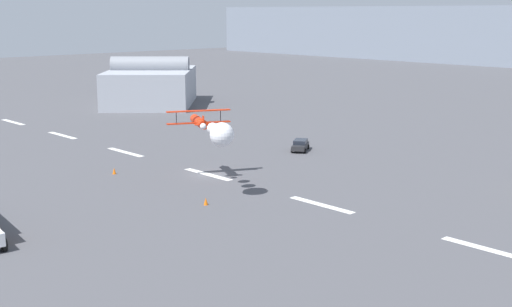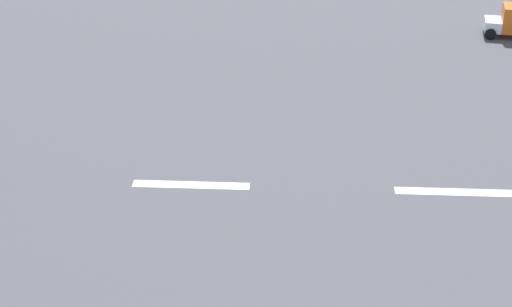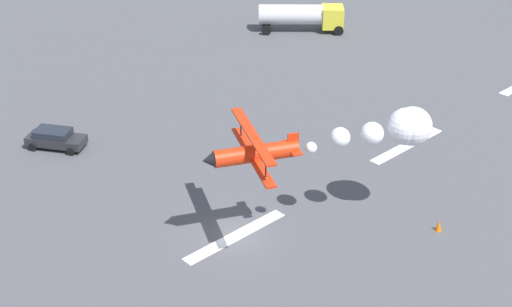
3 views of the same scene
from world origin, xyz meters
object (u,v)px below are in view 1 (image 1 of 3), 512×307
object	(u,v)px
traffic_cone_far	(206,201)
stunt_biplane_red	(216,131)
airport_staff_sedan	(300,145)
traffic_cone_near	(114,171)

from	to	relation	value
traffic_cone_far	stunt_biplane_red	bearing A→B (deg)	126.06
stunt_biplane_red	traffic_cone_far	size ratio (longest dim) A/B	17.98
airport_staff_sedan	traffic_cone_far	bearing A→B (deg)	-65.30
stunt_biplane_red	traffic_cone_near	xyz separation A→B (m)	(-15.04, -3.19, -6.30)
stunt_biplane_red	traffic_cone_near	size ratio (longest dim) A/B	17.98
airport_staff_sedan	traffic_cone_near	bearing A→B (deg)	-101.76
airport_staff_sedan	traffic_cone_near	world-z (taller)	airport_staff_sedan
airport_staff_sedan	traffic_cone_far	distance (m)	29.31
stunt_biplane_red	traffic_cone_near	world-z (taller)	stunt_biplane_red
stunt_biplane_red	traffic_cone_far	distance (m)	7.74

